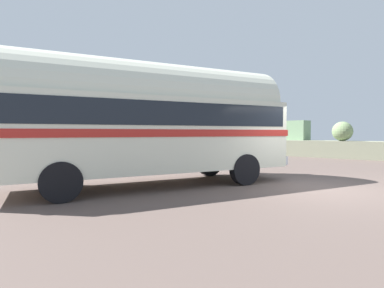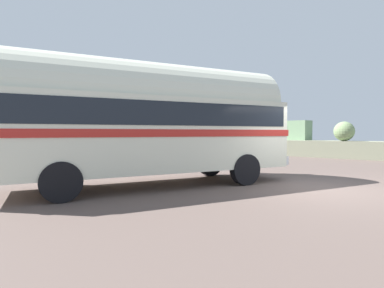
{
  "view_description": "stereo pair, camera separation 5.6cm",
  "coord_description": "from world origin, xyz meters",
  "views": [
    {
      "loc": [
        2.43,
        -8.93,
        1.65
      ],
      "look_at": [
        -2.57,
        -2.68,
        1.33
      ],
      "focal_mm": 27.85,
      "sensor_mm": 36.0,
      "label": 1
    },
    {
      "loc": [
        2.47,
        -8.9,
        1.65
      ],
      "look_at": [
        -2.57,
        -2.68,
        1.33
      ],
      "focal_mm": 27.85,
      "sensor_mm": 36.0,
      "label": 2
    }
  ],
  "objects": [
    {
      "name": "vintage_coach",
      "position": [
        -4.11,
        -2.66,
        2.05
      ],
      "size": [
        5.79,
        8.79,
        3.7
      ],
      "rotation": [
        0.0,
        0.0,
        -0.43
      ],
      "color": "black",
      "rests_on": "ground"
    },
    {
      "name": "breakwater",
      "position": [
        0.28,
        11.81,
        0.72
      ],
      "size": [
        31.36,
        1.95,
        2.47
      ],
      "color": "gray",
      "rests_on": "ground"
    },
    {
      "name": "ground",
      "position": [
        0.0,
        0.0,
        0.01
      ],
      "size": [
        32.0,
        26.0,
        0.02
      ],
      "color": "brown"
    },
    {
      "name": "second_coach",
      "position": [
        -9.27,
        -0.72,
        2.05
      ],
      "size": [
        4.94,
        8.9,
        3.7
      ],
      "rotation": [
        0.0,
        0.0,
        -0.31
      ],
      "color": "black",
      "rests_on": "ground"
    }
  ]
}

